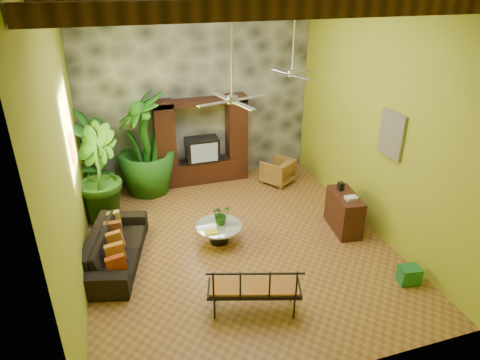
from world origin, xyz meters
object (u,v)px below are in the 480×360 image
object	(u,v)px
tall_plant_a	(96,158)
ceiling_fan_back	(293,64)
green_bin	(409,275)
entertainment_center	(202,147)
sofa	(115,247)
ceiling_fan_front	(232,88)
iron_bench	(256,287)
side_console	(344,212)
wicker_armchair	(278,171)
coffee_table	(219,231)
tall_plant_c	(145,144)
tall_plant_b	(97,175)

from	to	relation	value
tall_plant_a	ceiling_fan_back	bearing A→B (deg)	-19.93
ceiling_fan_back	green_bin	world-z (taller)	ceiling_fan_back
entertainment_center	sofa	size ratio (longest dim) A/B	1.03
ceiling_fan_front	ceiling_fan_back	distance (m)	2.41
entertainment_center	iron_bench	distance (m)	5.21
ceiling_fan_back	side_console	distance (m)	3.37
entertainment_center	wicker_armchair	world-z (taller)	entertainment_center
tall_plant_a	coffee_table	xyz separation A→B (m)	(2.30, -2.58, -0.91)
tall_plant_c	iron_bench	world-z (taller)	tall_plant_c
ceiling_fan_front	green_bin	size ratio (longest dim) A/B	4.96
entertainment_center	ceiling_fan_front	bearing A→B (deg)	-93.24
wicker_armchair	tall_plant_b	world-z (taller)	tall_plant_b
tall_plant_b	iron_bench	distance (m)	4.64
iron_bench	side_console	size ratio (longest dim) A/B	1.52
sofa	green_bin	world-z (taller)	sofa
tall_plant_b	green_bin	world-z (taller)	tall_plant_b
entertainment_center	tall_plant_c	distance (m)	1.52
ceiling_fan_back	coffee_table	world-z (taller)	ceiling_fan_back
coffee_table	sofa	bearing A→B (deg)	-178.11
sofa	wicker_armchair	bearing A→B (deg)	-47.36
wicker_armchair	coffee_table	world-z (taller)	wicker_armchair
entertainment_center	iron_bench	world-z (taller)	entertainment_center
sofa	tall_plant_b	bearing A→B (deg)	20.88
tall_plant_b	wicker_armchair	bearing A→B (deg)	6.22
tall_plant_b	coffee_table	bearing A→B (deg)	-37.29
iron_bench	ceiling_fan_back	bearing A→B (deg)	76.44
ceiling_fan_front	iron_bench	world-z (taller)	ceiling_fan_front
entertainment_center	iron_bench	size ratio (longest dim) A/B	1.49
side_console	sofa	bearing A→B (deg)	-175.87
wicker_armchair	tall_plant_a	xyz separation A→B (m)	(-4.53, 0.33, 0.83)
tall_plant_c	iron_bench	xyz separation A→B (m)	(1.16, -5.00, -0.77)
iron_bench	coffee_table	bearing A→B (deg)	107.73
tall_plant_a	tall_plant_b	distance (m)	0.83
ceiling_fan_front	wicker_armchair	world-z (taller)	ceiling_fan_front
wicker_armchair	tall_plant_c	distance (m)	3.53
tall_plant_c	tall_plant_a	bearing A→B (deg)	-169.83
tall_plant_a	tall_plant_b	xyz separation A→B (m)	(0.00, -0.83, -0.07)
ceiling_fan_front	green_bin	xyz separation A→B (m)	(2.82, -1.76, -3.24)
ceiling_fan_front	sofa	world-z (taller)	ceiling_fan_front
ceiling_fan_front	tall_plant_a	bearing A→B (deg)	127.96
sofa	tall_plant_a	world-z (taller)	tall_plant_a
tall_plant_c	sofa	bearing A→B (deg)	-108.74
wicker_armchair	tall_plant_a	size ratio (longest dim) A/B	0.32
wicker_armchair	tall_plant_b	xyz separation A→B (m)	(-4.53, -0.49, 0.76)
ceiling_fan_front	coffee_table	bearing A→B (deg)	104.63
ceiling_fan_front	tall_plant_a	world-z (taller)	ceiling_fan_front
tall_plant_a	green_bin	world-z (taller)	tall_plant_a
tall_plant_a	iron_bench	xyz separation A→B (m)	(2.33, -4.79, -0.63)
entertainment_center	side_console	xyz separation A→B (m)	(2.39, -3.32, -0.54)
green_bin	tall_plant_a	bearing A→B (deg)	137.12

